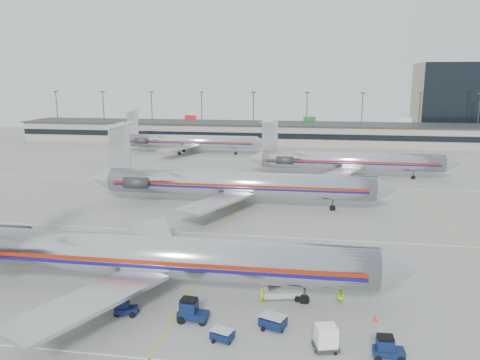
% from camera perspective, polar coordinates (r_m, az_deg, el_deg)
% --- Properties ---
extents(ground, '(260.00, 260.00, 0.00)m').
position_cam_1_polar(ground, '(52.30, -4.26, -10.15)').
color(ground, gray).
rests_on(ground, ground).
extents(apron_markings, '(160.00, 0.15, 0.02)m').
position_cam_1_polar(apron_markings, '(61.44, -2.15, -6.62)').
color(apron_markings, silver).
rests_on(apron_markings, ground).
extents(terminal, '(162.00, 17.00, 6.25)m').
position_cam_1_polar(terminal, '(146.38, 4.44, 5.74)').
color(terminal, gray).
rests_on(terminal, ground).
extents(light_mast_row, '(163.60, 0.40, 15.28)m').
position_cam_1_polar(light_mast_row, '(159.80, 4.88, 8.25)').
color(light_mast_row, '#38383D').
rests_on(light_mast_row, ground).
extents(distant_building, '(30.00, 20.00, 25.00)m').
position_cam_1_polar(distant_building, '(182.37, 25.36, 8.86)').
color(distant_building, tan).
rests_on(distant_building, ground).
extents(jet_foreground, '(49.36, 29.07, 12.92)m').
position_cam_1_polar(jet_foreground, '(45.53, -12.57, -8.86)').
color(jet_foreground, silver).
rests_on(jet_foreground, ground).
extents(jet_second_row, '(48.96, 28.83, 12.81)m').
position_cam_1_polar(jet_second_row, '(73.47, -0.98, -0.43)').
color(jet_second_row, silver).
rests_on(jet_second_row, ground).
extents(jet_third_row, '(42.69, 26.26, 11.67)m').
position_cam_1_polar(jet_third_row, '(97.90, 12.85, 2.30)').
color(jet_third_row, silver).
rests_on(jet_third_row, ground).
extents(jet_back_row, '(41.66, 25.62, 11.39)m').
position_cam_1_polar(jet_back_row, '(126.42, -6.35, 4.72)').
color(jet_back_row, silver).
rests_on(jet_back_row, ground).
extents(tug_left, '(2.13, 1.46, 1.58)m').
position_cam_1_polar(tug_left, '(42.79, -13.89, -14.81)').
color(tug_left, '#0A1639').
rests_on(tug_left, ground).
extents(tug_center, '(2.64, 1.53, 2.05)m').
position_cam_1_polar(tug_center, '(40.74, -5.97, -15.62)').
color(tug_center, '#0A1639').
rests_on(tug_center, ground).
extents(tug_right, '(2.25, 1.19, 1.80)m').
position_cam_1_polar(tug_right, '(37.53, 17.50, -19.02)').
color(tug_right, '#0A1639').
rests_on(tug_right, ground).
extents(cart_inner, '(2.38, 2.03, 1.15)m').
position_cam_1_polar(cart_inner, '(39.79, 4.02, -16.84)').
color(cart_inner, '#0A1639').
rests_on(cart_inner, ground).
extents(cart_outer, '(1.94, 1.60, 0.94)m').
position_cam_1_polar(cart_outer, '(38.21, -2.19, -18.34)').
color(cart_outer, '#0A1639').
rests_on(cart_outer, ground).
extents(uld_container, '(2.14, 1.93, 1.92)m').
position_cam_1_polar(uld_container, '(37.46, 10.44, -18.41)').
color(uld_container, '#2D2D30').
rests_on(uld_container, ground).
extents(belt_loader, '(4.83, 2.26, 2.47)m').
position_cam_1_polar(belt_loader, '(44.65, 5.30, -13.36)').
color(belt_loader, '#A2A2A2').
rests_on(belt_loader, ground).
extents(ramp_worker_near, '(0.62, 0.67, 1.54)m').
position_cam_1_polar(ramp_worker_near, '(43.45, 2.71, -13.92)').
color(ramp_worker_near, '#AFCB13').
rests_on(ramp_worker_near, ground).
extents(ramp_worker_far, '(0.93, 0.83, 1.58)m').
position_cam_1_polar(ramp_worker_far, '(43.94, 12.20, -13.86)').
color(ramp_worker_far, '#AEE515').
rests_on(ramp_worker_far, ground).
extents(cone_right, '(0.51, 0.51, 0.55)m').
position_cam_1_polar(cone_right, '(42.43, 16.16, -15.87)').
color(cone_right, '#FB2808').
rests_on(cone_right, ground).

